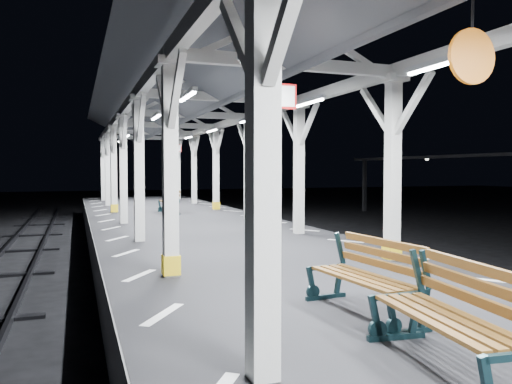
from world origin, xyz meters
TOP-DOWN VIEW (x-y plane):
  - ground at (0.00, 0.00)m, footprint 120.00×120.00m
  - platform at (0.00, 0.00)m, footprint 6.00×50.00m
  - hazard_stripes_left at (-2.45, 0.00)m, footprint 1.00×48.00m
  - hazard_stripes_right at (2.45, 0.00)m, footprint 1.00×48.00m
  - canopy at (0.00, -0.02)m, footprint 5.40×49.00m
  - bench_near at (-0.48, -2.39)m, footprint 0.79×1.69m
  - bench_mid at (-0.25, -0.76)m, footprint 0.71×1.61m
  - bench_far at (0.00, 13.09)m, footprint 0.64×1.64m

SIDE VIEW (x-z plane):
  - ground at x=0.00m, z-range 0.00..0.00m
  - platform at x=0.00m, z-range 0.00..1.00m
  - hazard_stripes_left at x=-2.45m, z-range 1.00..1.01m
  - hazard_stripes_right at x=2.45m, z-range 1.00..1.01m
  - bench_mid at x=-0.25m, z-range 1.03..1.88m
  - bench_near at x=-0.48m, z-range 1.03..1.91m
  - bench_far at x=0.00m, z-range 1.03..1.91m
  - canopy at x=0.00m, z-range 2.24..6.89m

